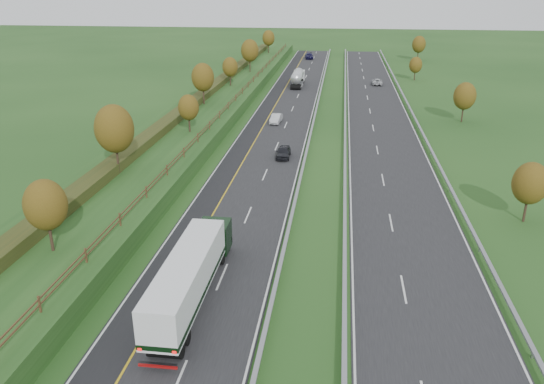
{
  "coord_description": "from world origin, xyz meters",
  "views": [
    {
      "loc": [
        9.81,
        -24.46,
        21.6
      ],
      "look_at": [
        3.53,
        24.05,
        2.2
      ],
      "focal_mm": 35.0,
      "sensor_mm": 36.0,
      "label": 1
    }
  ],
  "objects": [
    {
      "name": "ground",
      "position": [
        8.0,
        55.0,
        0.0
      ],
      "size": [
        400.0,
        400.0,
        0.0
      ],
      "primitive_type": "plane",
      "color": "#1F4518",
      "rests_on": "ground"
    },
    {
      "name": "near_carriageway",
      "position": [
        0.0,
        60.0,
        0.02
      ],
      "size": [
        10.5,
        200.0,
        0.04
      ],
      "primitive_type": "cube",
      "color": "black",
      "rests_on": "ground"
    },
    {
      "name": "far_carriageway",
      "position": [
        16.5,
        60.0,
        0.02
      ],
      "size": [
        10.5,
        200.0,
        0.04
      ],
      "primitive_type": "cube",
      "color": "black",
      "rests_on": "ground"
    },
    {
      "name": "hard_shoulder",
      "position": [
        -3.75,
        60.0,
        0.02
      ],
      "size": [
        3.0,
        200.0,
        0.04
      ],
      "primitive_type": "cube",
      "color": "black",
      "rests_on": "ground"
    },
    {
      "name": "lane_markings",
      "position": [
        6.4,
        59.88,
        0.05
      ],
      "size": [
        26.75,
        200.0,
        0.01
      ],
      "color": "silver",
      "rests_on": "near_carriageway"
    },
    {
      "name": "embankment_left",
      "position": [
        -13.0,
        60.0,
        1.0
      ],
      "size": [
        12.0,
        200.0,
        2.0
      ],
      "primitive_type": "cube",
      "color": "#1F4518",
      "rests_on": "ground"
    },
    {
      "name": "hedge_left",
      "position": [
        -15.0,
        60.0,
        2.55
      ],
      "size": [
        2.2,
        180.0,
        1.1
      ],
      "primitive_type": "cube",
      "color": "#2C3817",
      "rests_on": "embankment_left"
    },
    {
      "name": "fence_left",
      "position": [
        -8.5,
        59.59,
        2.73
      ],
      "size": [
        0.12,
        189.06,
        1.2
      ],
      "color": "#422B19",
      "rests_on": "embankment_left"
    },
    {
      "name": "median_barrier_near",
      "position": [
        5.7,
        60.0,
        0.61
      ],
      "size": [
        0.32,
        200.0,
        0.71
      ],
      "color": "gray",
      "rests_on": "ground"
    },
    {
      "name": "median_barrier_far",
      "position": [
        10.8,
        60.0,
        0.61
      ],
      "size": [
        0.32,
        200.0,
        0.71
      ],
      "color": "gray",
      "rests_on": "ground"
    },
    {
      "name": "outer_barrier_far",
      "position": [
        22.3,
        60.0,
        0.62
      ],
      "size": [
        0.32,
        200.0,
        0.71
      ],
      "color": "gray",
      "rests_on": "ground"
    },
    {
      "name": "trees_left",
      "position": [
        -12.64,
        56.63,
        6.37
      ],
      "size": [
        6.64,
        164.3,
        7.66
      ],
      "color": "#2D2116",
      "rests_on": "embankment_left"
    },
    {
      "name": "trees_far",
      "position": [
        29.8,
        89.21,
        4.25
      ],
      "size": [
        8.45,
        118.6,
        7.12
      ],
      "color": "#2D2116",
      "rests_on": "ground"
    },
    {
      "name": "box_lorry",
      "position": [
        -0.12,
        7.43,
        2.33
      ],
      "size": [
        2.58,
        16.28,
        4.06
      ],
      "color": "black",
      "rests_on": "near_carriageway"
    },
    {
      "name": "road_tanker",
      "position": [
        0.19,
        94.51,
        1.86
      ],
      "size": [
        2.4,
        11.22,
        3.46
      ],
      "color": "silver",
      "rests_on": "near_carriageway"
    },
    {
      "name": "car_dark_near",
      "position": [
        2.72,
        42.02,
        0.78
      ],
      "size": [
        1.78,
        4.34,
        1.47
      ],
      "primitive_type": "imported",
      "rotation": [
        0.0,
        0.0,
        0.01
      ],
      "color": "black",
      "rests_on": "near_carriageway"
    },
    {
      "name": "car_silver_mid",
      "position": [
        -0.5,
        60.39,
        0.75
      ],
      "size": [
        1.8,
        4.43,
        1.43
      ],
      "primitive_type": "imported",
      "rotation": [
        0.0,
        0.0,
        -0.07
      ],
      "color": "silver",
      "rests_on": "near_carriageway"
    },
    {
      "name": "car_small_far",
      "position": [
        -0.09,
        139.63,
        0.86
      ],
      "size": [
        2.82,
        5.85,
        1.64
      ],
      "primitive_type": "imported",
      "rotation": [
        0.0,
        0.0,
        0.09
      ],
      "color": "#141238",
      "rests_on": "near_carriageway"
    },
    {
      "name": "car_oncoming",
      "position": [
        17.94,
        98.02,
        0.71
      ],
      "size": [
        2.31,
        4.84,
        1.33
      ],
      "primitive_type": "imported",
      "rotation": [
        0.0,
        0.0,
        3.12
      ],
      "color": "#BCBDC1",
      "rests_on": "far_carriageway"
    }
  ]
}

